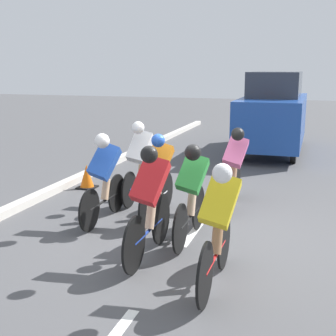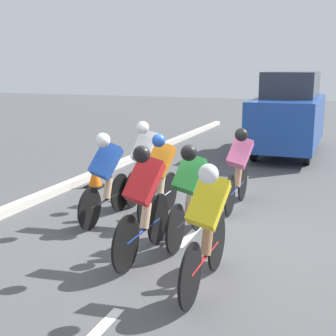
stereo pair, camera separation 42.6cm
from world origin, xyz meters
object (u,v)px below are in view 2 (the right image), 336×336
Objects in this scene: cyclist_yellow at (207,224)px; cyclist_blue at (106,174)px; cyclist_orange at (160,174)px; cyclist_pink at (239,166)px; support_car at (289,114)px; cyclist_red at (144,200)px; cyclist_white at (145,158)px; cyclist_green at (189,191)px; traffic_cone at (95,176)px.

cyclist_yellow is 2.75m from cyclist_blue.
cyclist_orange is at bearing -56.09° from cyclist_yellow.
cyclist_pink reaches higher than cyclist_orange.
cyclist_orange is 6.96m from support_car.
cyclist_orange is (1.41, -2.09, -0.01)m from cyclist_yellow.
cyclist_red is (0.63, 2.61, 0.03)m from cyclist_pink.
cyclist_white is 3.67m from cyclist_yellow.
cyclist_white reaches higher than cyclist_green.
cyclist_blue is at bearing 75.04° from support_car.
cyclist_red is 1.05× the size of cyclist_orange.
cyclist_red is at bearing 135.50° from cyclist_blue.
support_car reaches higher than cyclist_white.
cyclist_blue is at bearing -38.06° from cyclist_yellow.
cyclist_pink is at bearing -141.28° from cyclist_blue.
cyclist_red is at bearing -28.66° from cyclist_yellow.
support_car is 9.18× the size of traffic_cone.
traffic_cone is (3.46, -3.58, -0.54)m from cyclist_yellow.
traffic_cone is at bearing -35.89° from cyclist_orange.
cyclist_pink is 1.88m from cyclist_green.
cyclist_yellow is at bearing 123.91° from cyclist_orange.
cyclist_green is at bearing 133.58° from cyclist_orange.
cyclist_blue is (2.17, -1.70, 0.01)m from cyclist_yellow.
cyclist_yellow is 0.38× the size of support_car.
cyclist_orange is 0.37× the size of support_car.
cyclist_yellow reaches higher than cyclist_orange.
cyclist_white reaches higher than cyclist_orange.
cyclist_white is (1.72, 0.12, 0.04)m from cyclist_pink.
cyclist_white is at bearing -66.38° from cyclist_red.
cyclist_pink is 1.01× the size of cyclist_green.
cyclist_yellow reaches higher than cyclist_pink.
cyclist_white is 2.71m from cyclist_red.
cyclist_red is at bearing 64.93° from cyclist_green.
cyclist_green is (0.64, -1.29, -0.01)m from cyclist_yellow.
cyclist_white is 1.33m from cyclist_blue.
cyclist_blue is 2.35m from traffic_cone.
support_car reaches higher than traffic_cone.
cyclist_yellow is at bearing 91.48° from support_car.
cyclist_yellow is 1.13m from cyclist_red.
support_car is at bearing -91.26° from cyclist_pink.
cyclist_white is 1.00× the size of cyclist_green.
cyclist_yellow is (-2.08, 3.02, -0.03)m from cyclist_white.
traffic_cone is at bearing -55.55° from cyclist_blue.
cyclist_pink is 0.38× the size of support_car.
cyclist_red is 0.83m from cyclist_green.
cyclist_white is 2.25m from cyclist_green.
cyclist_green is (0.28, 1.86, -0.00)m from cyclist_pink.
cyclist_blue is (0.76, 0.40, 0.03)m from cyclist_orange.
cyclist_pink is 2.32m from cyclist_blue.
cyclist_red is 1.61m from cyclist_orange.
cyclist_white reaches higher than cyclist_pink.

